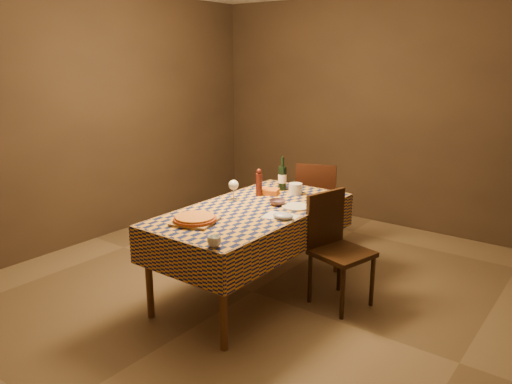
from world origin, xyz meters
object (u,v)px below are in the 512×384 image
at_px(wine_bottle, 282,178).
at_px(chair_far, 317,200).
at_px(chair_right, 335,242).
at_px(dining_table, 252,217).
at_px(bowl, 277,202).
at_px(white_plate, 296,207).
at_px(cutting_board, 195,221).
at_px(pizza, 195,218).

relative_size(wine_bottle, chair_far, 0.34).
relative_size(chair_far, chair_right, 1.00).
height_order(dining_table, chair_right, chair_right).
xyz_separation_m(bowl, chair_far, (-0.23, 1.09, -0.27)).
bearing_deg(white_plate, cutting_board, -116.87).
bearing_deg(chair_far, wine_bottle, -90.91).
relative_size(dining_table, bowl, 13.18).
bearing_deg(wine_bottle, dining_table, -78.32).
bearing_deg(pizza, chair_far, 89.93).
bearing_deg(dining_table, cutting_board, -102.47).
distance_m(wine_bottle, white_plate, 0.59).
distance_m(cutting_board, wine_bottle, 1.21).
distance_m(bowl, chair_right, 0.59).
distance_m(pizza, white_plate, 0.90).
xyz_separation_m(dining_table, chair_right, (0.63, 0.29, -0.17)).
distance_m(dining_table, chair_far, 1.31).
distance_m(wine_bottle, chair_far, 0.75).
distance_m(cutting_board, chair_right, 1.17).
xyz_separation_m(pizza, chair_right, (0.76, 0.86, -0.28)).
height_order(dining_table, cutting_board, cutting_board).
xyz_separation_m(bowl, wine_bottle, (-0.24, 0.43, 0.10)).
distance_m(pizza, chair_right, 1.18).
relative_size(pizza, bowl, 3.07).
bearing_deg(wine_bottle, white_plate, -44.50).
bearing_deg(cutting_board, pizza, 82.87).
xyz_separation_m(dining_table, chair_far, (-0.12, 1.29, -0.17)).
bearing_deg(bowl, pizza, -107.05).
bearing_deg(wine_bottle, bowl, -60.63).
bearing_deg(chair_far, cutting_board, -90.07).
relative_size(wine_bottle, white_plate, 1.36).
bearing_deg(dining_table, wine_bottle, 101.68).
bearing_deg(white_plate, dining_table, -139.89).
distance_m(pizza, chair_far, 1.88).
xyz_separation_m(dining_table, pizza, (-0.12, -0.56, 0.11)).
bearing_deg(chair_right, bowl, -170.65).
bearing_deg(chair_far, white_plate, -69.17).
distance_m(cutting_board, pizza, 0.03).
bearing_deg(dining_table, white_plate, 40.11).
distance_m(bowl, wine_bottle, 0.51).
height_order(cutting_board, chair_right, chair_right).
relative_size(white_plate, chair_far, 0.25).
xyz_separation_m(chair_far, chair_right, (0.75, -1.00, 0.00)).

